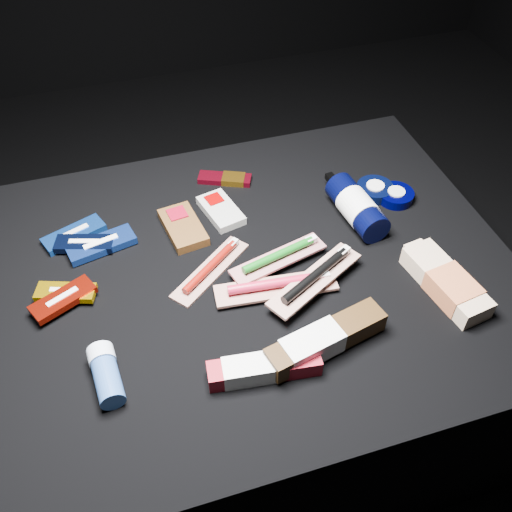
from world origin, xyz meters
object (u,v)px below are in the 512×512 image
object	(u,v)px
deodorant_stick	(106,374)
toothpaste_carton_red	(259,369)
bodywash_bottle	(447,283)
lotion_bottle	(357,207)

from	to	relation	value
deodorant_stick	toothpaste_carton_red	world-z (taller)	deodorant_stick
deodorant_stick	toothpaste_carton_red	xyz separation A→B (m)	(0.23, -0.06, -0.00)
bodywash_bottle	toothpaste_carton_red	size ratio (longest dim) A/B	1.07
bodywash_bottle	deodorant_stick	bearing A→B (deg)	171.82
lotion_bottle	toothpaste_carton_red	bearing A→B (deg)	-141.02
bodywash_bottle	deodorant_stick	size ratio (longest dim) A/B	1.86
bodywash_bottle	toothpaste_carton_red	world-z (taller)	bodywash_bottle
lotion_bottle	deodorant_stick	size ratio (longest dim) A/B	1.90
deodorant_stick	toothpaste_carton_red	size ratio (longest dim) A/B	0.58
bodywash_bottle	toothpaste_carton_red	distance (m)	0.38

